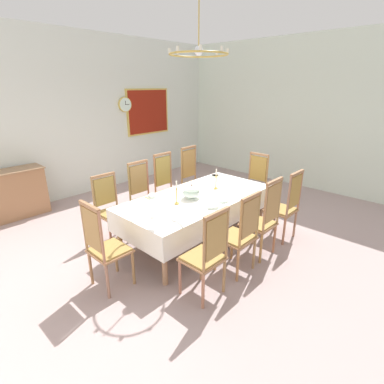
{
  "coord_description": "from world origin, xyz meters",
  "views": [
    {
      "loc": [
        -3.13,
        -3.0,
        2.35
      ],
      "look_at": [
        -0.19,
        -0.25,
        0.87
      ],
      "focal_mm": 27.36,
      "sensor_mm": 36.0,
      "label": 1
    }
  ],
  "objects_px": {
    "candlestick_west": "(177,195)",
    "candlestick_east": "(216,181)",
    "chair_south_d": "(285,205)",
    "bowl_far_right": "(213,206)",
    "chair_north_c": "(168,186)",
    "chair_north_d": "(193,178)",
    "dining_table": "(198,200)",
    "chair_head_east": "(254,182)",
    "spoon_primary": "(147,198)",
    "chair_head_west": "(104,245)",
    "chair_north_b": "(144,195)",
    "chair_south_c": "(263,218)",
    "bowl_near_left": "(153,195)",
    "bowl_near_right": "(215,176)",
    "chair_north_a": "(111,207)",
    "framed_painting": "(148,112)",
    "bowl_far_left": "(223,201)",
    "soup_tureen": "(192,192)",
    "mounted_clock": "(125,105)",
    "chair_south_a": "(207,253)",
    "spoon_secondary": "(218,175)",
    "sideboard": "(4,196)",
    "chair_south_b": "(240,233)",
    "chandelier": "(199,54)"
  },
  "relations": [
    {
      "from": "chair_south_d",
      "to": "bowl_far_right",
      "type": "relative_size",
      "value": 6.44
    },
    {
      "from": "chair_head_east",
      "to": "framed_painting",
      "type": "distance_m",
      "value": 3.52
    },
    {
      "from": "soup_tureen",
      "to": "mounted_clock",
      "type": "xyz_separation_m",
      "value": [
        1.21,
        3.32,
        1.06
      ]
    },
    {
      "from": "chair_north_b",
      "to": "candlestick_east",
      "type": "relative_size",
      "value": 3.41
    },
    {
      "from": "bowl_far_right",
      "to": "candlestick_west",
      "type": "bearing_deg",
      "value": 119.17
    },
    {
      "from": "chair_south_b",
      "to": "chair_head_east",
      "type": "bearing_deg",
      "value": 27.3
    },
    {
      "from": "chair_south_a",
      "to": "sideboard",
      "type": "bearing_deg",
      "value": 102.74
    },
    {
      "from": "chair_north_d",
      "to": "bowl_near_left",
      "type": "xyz_separation_m",
      "value": [
        -1.46,
        -0.52,
        0.16
      ]
    },
    {
      "from": "chair_north_d",
      "to": "candlestick_east",
      "type": "bearing_deg",
      "value": 62.55
    },
    {
      "from": "chair_north_d",
      "to": "candlestick_west",
      "type": "relative_size",
      "value": 3.51
    },
    {
      "from": "sideboard",
      "to": "spoon_secondary",
      "type": "bearing_deg",
      "value": 138.38
    },
    {
      "from": "chair_north_d",
      "to": "candlestick_east",
      "type": "height_order",
      "value": "chair_north_d"
    },
    {
      "from": "chair_south_c",
      "to": "sideboard",
      "type": "height_order",
      "value": "chair_south_c"
    },
    {
      "from": "sideboard",
      "to": "mounted_clock",
      "type": "height_order",
      "value": "mounted_clock"
    },
    {
      "from": "dining_table",
      "to": "chair_south_b",
      "type": "bearing_deg",
      "value": -105.69
    },
    {
      "from": "candlestick_west",
      "to": "candlestick_east",
      "type": "bearing_deg",
      "value": 0.0
    },
    {
      "from": "chair_head_west",
      "to": "bowl_near_right",
      "type": "distance_m",
      "value": 2.65
    },
    {
      "from": "dining_table",
      "to": "soup_tureen",
      "type": "bearing_deg",
      "value": -180.0
    },
    {
      "from": "chair_north_a",
      "to": "chandelier",
      "type": "xyz_separation_m",
      "value": [
        0.94,
        -0.99,
        2.18
      ]
    },
    {
      "from": "candlestick_west",
      "to": "chandelier",
      "type": "relative_size",
      "value": 0.44
    },
    {
      "from": "chair_head_west",
      "to": "candlestick_west",
      "type": "bearing_deg",
      "value": 90.0
    },
    {
      "from": "dining_table",
      "to": "bowl_near_left",
      "type": "distance_m",
      "value": 0.69
    },
    {
      "from": "chair_north_a",
      "to": "bowl_near_left",
      "type": "distance_m",
      "value": 0.71
    },
    {
      "from": "chair_north_c",
      "to": "mounted_clock",
      "type": "distance_m",
      "value": 2.79
    },
    {
      "from": "chair_south_a",
      "to": "spoon_secondary",
      "type": "height_order",
      "value": "chair_south_a"
    },
    {
      "from": "dining_table",
      "to": "bowl_far_right",
      "type": "distance_m",
      "value": 0.5
    },
    {
      "from": "candlestick_west",
      "to": "candlestick_east",
      "type": "relative_size",
      "value": 1.03
    },
    {
      "from": "bowl_near_left",
      "to": "bowl_near_right",
      "type": "relative_size",
      "value": 1.07
    },
    {
      "from": "chair_north_a",
      "to": "spoon_primary",
      "type": "xyz_separation_m",
      "value": [
        0.34,
        -0.49,
        0.19
      ]
    },
    {
      "from": "chair_south_c",
      "to": "spoon_primary",
      "type": "height_order",
      "value": "chair_south_c"
    },
    {
      "from": "chair_head_east",
      "to": "spoon_primary",
      "type": "bearing_deg",
      "value": 77.47
    },
    {
      "from": "chair_north_c",
      "to": "chair_north_d",
      "type": "bearing_deg",
      "value": -179.91
    },
    {
      "from": "chair_north_c",
      "to": "bowl_near_left",
      "type": "xyz_separation_m",
      "value": [
        -0.77,
        -0.52,
        0.17
      ]
    },
    {
      "from": "bowl_far_left",
      "to": "bowl_far_right",
      "type": "relative_size",
      "value": 0.88
    },
    {
      "from": "chair_north_a",
      "to": "sideboard",
      "type": "height_order",
      "value": "chair_north_a"
    },
    {
      "from": "chair_north_a",
      "to": "framed_painting",
      "type": "relative_size",
      "value": 0.82
    },
    {
      "from": "candlestick_west",
      "to": "bowl_near_left",
      "type": "xyz_separation_m",
      "value": [
        -0.05,
        0.47,
        -0.12
      ]
    },
    {
      "from": "chair_north_a",
      "to": "bowl_far_right",
      "type": "bearing_deg",
      "value": 117.33
    },
    {
      "from": "chair_north_c",
      "to": "dining_table",
      "type": "bearing_deg",
      "value": 74.37
    },
    {
      "from": "chair_south_b",
      "to": "sideboard",
      "type": "height_order",
      "value": "chair_south_b"
    },
    {
      "from": "chair_south_c",
      "to": "chair_north_d",
      "type": "relative_size",
      "value": 0.97
    },
    {
      "from": "chair_south_b",
      "to": "chair_south_c",
      "type": "distance_m",
      "value": 0.56
    },
    {
      "from": "chair_head_east",
      "to": "dining_table",
      "type": "bearing_deg",
      "value": 90.0
    },
    {
      "from": "chair_south_a",
      "to": "dining_table",
      "type": "bearing_deg",
      "value": 46.56
    },
    {
      "from": "chair_head_west",
      "to": "spoon_secondary",
      "type": "distance_m",
      "value": 2.76
    },
    {
      "from": "chandelier",
      "to": "framed_painting",
      "type": "bearing_deg",
      "value": 61.95
    },
    {
      "from": "chair_south_c",
      "to": "bowl_near_left",
      "type": "relative_size",
      "value": 7.55
    },
    {
      "from": "dining_table",
      "to": "candlestick_west",
      "type": "xyz_separation_m",
      "value": [
        -0.45,
        -0.0,
        0.21
      ]
    },
    {
      "from": "chair_north_a",
      "to": "chair_south_c",
      "type": "distance_m",
      "value": 2.32
    },
    {
      "from": "chair_north_c",
      "to": "bowl_near_left",
      "type": "relative_size",
      "value": 7.66
    }
  ]
}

